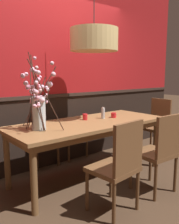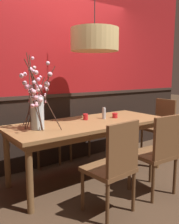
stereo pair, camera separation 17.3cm
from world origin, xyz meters
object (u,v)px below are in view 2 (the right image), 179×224
Objects in this scene: chair_head_east_end at (160,124)px; condiment_bottle at (104,113)px; chair_far_side_left at (42,130)px; pendant_lamp at (95,40)px; dining_table at (90,128)px; chair_near_side_right at (158,151)px; candle_holder_nearer_edge at (86,117)px; chair_far_side_right at (72,127)px; chair_near_side_left at (114,164)px; vase_with_blossoms at (37,107)px; candle_holder_nearer_center at (115,115)px.

chair_head_east_end is 5.98× the size of condiment_bottle.
pendant_lamp is (0.42, -0.79, 1.30)m from chair_far_side_left.
dining_table is 2.26× the size of chair_head_east_end.
chair_near_side_right is 11.29× the size of candle_holder_nearer_edge.
chair_near_side_left is at bearing -109.43° from chair_far_side_right.
dining_table is 13.52× the size of condiment_bottle.
chair_far_side_right is at bearing 80.23° from pendant_lamp.
chair_far_side_left is at bearing 88.35° from chair_near_side_left.
vase_with_blossoms reaches higher than chair_far_side_left.
dining_table is at bearing -179.85° from chair_head_east_end.
candle_holder_nearer_center is (0.12, 0.86, 0.27)m from chair_near_side_right.
candle_holder_nearer_center is 0.17m from condiment_bottle.
chair_far_side_left is at bearing 118.19° from pendant_lamp.
chair_head_east_end is 11.46× the size of candle_holder_nearer_edge.
chair_head_east_end reaches higher than chair_near_side_left.
chair_near_side_left is 1.07m from vase_with_blossoms.
vase_with_blossoms is 10.65× the size of candle_holder_nearer_center.
pendant_lamp reaches higher than candle_holder_nearer_edge.
condiment_bottle reaches higher than chair_far_side_right.
pendant_lamp is at bearing -61.81° from chair_far_side_left.
pendant_lamp is at bearing 29.10° from dining_table.
chair_head_east_end is 1.97m from chair_far_side_left.
chair_far_side_left is (-0.61, 1.71, -0.01)m from chair_near_side_right.
candle_holder_nearer_center is (1.18, -0.01, -0.22)m from vase_with_blossoms.
chair_far_side_right reaches higher than candle_holder_nearer_center.
chair_head_east_end is at bearing 25.07° from chair_near_side_left.
chair_head_east_end is at bearing -2.39° from condiment_bottle.
chair_near_side_right is at bearing -70.36° from chair_far_side_left.
dining_table is at bearing -179.11° from candle_holder_nearer_center.
chair_near_side_right reaches higher than chair_far_side_left.
candle_holder_nearer_center is 1.07m from pendant_lamp.
candle_holder_nearer_edge is 0.07× the size of pendant_lamp.
condiment_bottle is (-0.04, 0.90, 0.31)m from chair_near_side_right.
chair_near_side_right is at bearing -39.31° from vase_with_blossoms.
chair_near_side_right is 1.45m from vase_with_blossoms.
condiment_bottle is (-1.20, 0.05, 0.30)m from chair_head_east_end.
chair_near_side_right is at bearing -78.41° from pendant_lamp.
candle_holder_nearer_edge is (0.03, 0.13, 0.12)m from dining_table.
chair_near_side_right is at bearing -87.47° from condiment_bottle.
chair_near_side_left reaches higher than condiment_bottle.
chair_far_side_left is at bearing 130.62° from candle_holder_nearer_center.
chair_far_side_right is 0.68× the size of pendant_lamp.
candle_holder_nearer_center is (0.45, 0.01, 0.12)m from dining_table.
candle_holder_nearer_center is at bearing 47.47° from chair_near_side_left.
pendant_lamp reaches higher than chair_far_side_left.
dining_table is at bearing -71.97° from chair_far_side_left.
dining_table is 25.92× the size of candle_holder_nearer_edge.
dining_table is 0.33m from condiment_bottle.
chair_near_side_right is at bearing -73.04° from candle_holder_nearer_edge.
dining_table is 2.31× the size of chair_far_side_left.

